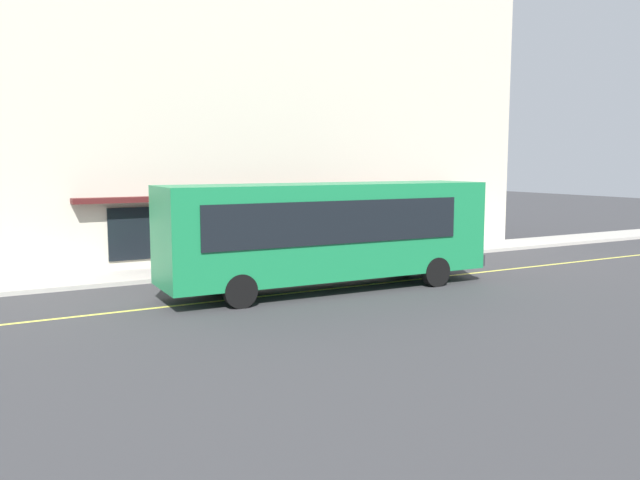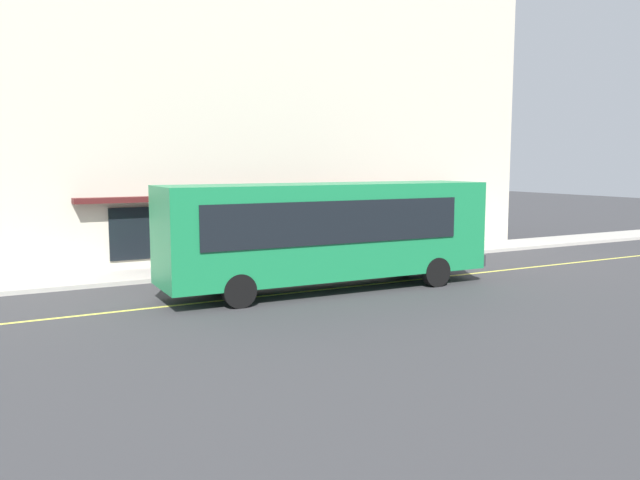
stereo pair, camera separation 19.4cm
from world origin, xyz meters
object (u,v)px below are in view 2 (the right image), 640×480
at_px(pedestrian_mid_block, 193,246).
at_px(pedestrian_at_corner, 419,229).
at_px(car_white, 418,246).
at_px(bus, 330,230).
at_px(pedestrian_waiting, 377,233).
at_px(traffic_light, 346,202).

height_order(pedestrian_mid_block, pedestrian_at_corner, pedestrian_at_corner).
xyz_separation_m(car_white, pedestrian_mid_block, (-9.08, 1.48, 0.42)).
bearing_deg(car_white, bus, -153.35).
height_order(bus, pedestrian_waiting, bus).
bearing_deg(pedestrian_mid_block, bus, -54.08).
relative_size(bus, pedestrian_at_corner, 6.42).
height_order(traffic_light, pedestrian_at_corner, traffic_light).
bearing_deg(pedestrian_waiting, traffic_light, -164.21).
bearing_deg(pedestrian_mid_block, pedestrian_at_corner, 3.22).
relative_size(bus, car_white, 2.56).
height_order(bus, pedestrian_at_corner, bus).
distance_m(pedestrian_waiting, pedestrian_at_corner, 2.10).
height_order(pedestrian_waiting, pedestrian_mid_block, pedestrian_mid_block).
xyz_separation_m(traffic_light, pedestrian_waiting, (1.94, 0.55, -1.44)).
bearing_deg(bus, pedestrian_mid_block, 125.92).
bearing_deg(bus, car_white, 26.65).
bearing_deg(traffic_light, bus, -126.04).
bearing_deg(pedestrian_mid_block, traffic_light, 2.72).
distance_m(car_white, pedestrian_mid_block, 9.21).
bearing_deg(traffic_light, car_white, -36.63).
relative_size(bus, pedestrian_waiting, 7.06).
xyz_separation_m(bus, pedestrian_waiting, (5.39, 5.29, -0.89)).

